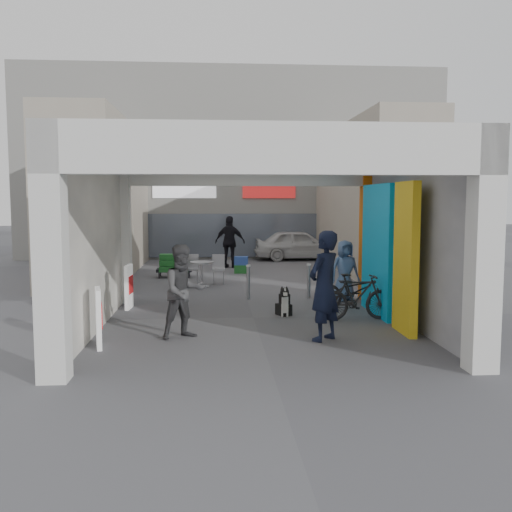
{
  "coord_description": "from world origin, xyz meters",
  "views": [
    {
      "loc": [
        -0.82,
        -11.77,
        2.46
      ],
      "look_at": [
        0.13,
        1.0,
        1.2
      ],
      "focal_mm": 40.0,
      "sensor_mm": 36.0,
      "label": 1
    }
  ],
  "objects": [
    {
      "name": "advert_board_near",
      "position": [
        -2.75,
        -2.24,
        0.51
      ],
      "size": [
        0.2,
        0.55,
        1.0
      ],
      "rotation": [
        0.0,
        0.0,
        0.22
      ],
      "color": "silver",
      "rests_on": "ground"
    },
    {
      "name": "bicycle_front",
      "position": [
        2.3,
        0.52,
        0.47
      ],
      "size": [
        1.88,
        0.93,
        0.95
      ],
      "primitive_type": "imported",
      "rotation": [
        0.0,
        0.0,
        1.4
      ],
      "color": "black",
      "rests_on": "ground"
    },
    {
      "name": "white_van",
      "position": [
        2.72,
        11.5,
        0.63
      ],
      "size": [
        3.71,
        1.5,
        1.26
      ],
      "primitive_type": "imported",
      "rotation": [
        0.0,
        0.0,
        1.57
      ],
      "color": "silver",
      "rests_on": "ground"
    },
    {
      "name": "man_with_dog",
      "position": [
        1.1,
        -2.04,
        0.97
      ],
      "size": [
        0.83,
        0.82,
        1.94
      ],
      "primitive_type": "imported",
      "rotation": [
        0.0,
        0.0,
        3.91
      ],
      "color": "black",
      "rests_on": "ground"
    },
    {
      "name": "bicycle_rear",
      "position": [
        2.11,
        -0.4,
        0.48
      ],
      "size": [
        1.63,
        0.54,
        0.97
      ],
      "primitive_type": "imported",
      "rotation": [
        0.0,
        0.0,
        1.62
      ],
      "color": "black",
      "rests_on": "ground"
    },
    {
      "name": "plaza_bldg_left",
      "position": [
        -4.5,
        7.5,
        2.5
      ],
      "size": [
        2.0,
        9.0,
        5.0
      ],
      "primitive_type": "cube",
      "color": "#A19885",
      "rests_on": "ground"
    },
    {
      "name": "bollard_left",
      "position": [
        -1.62,
        2.38,
        0.43
      ],
      "size": [
        0.09,
        0.09,
        0.86
      ],
      "primitive_type": "cylinder",
      "color": "gray",
      "rests_on": "ground"
    },
    {
      "name": "man_elderly",
      "position": [
        2.38,
        1.88,
        0.74
      ],
      "size": [
        0.8,
        0.61,
        1.49
      ],
      "primitive_type": "imported",
      "rotation": [
        0.0,
        0.0,
        0.2
      ],
      "color": "#506D9C",
      "rests_on": "ground"
    },
    {
      "name": "far_building",
      "position": [
        -0.0,
        13.99,
        3.99
      ],
      "size": [
        18.0,
        4.08,
        8.0
      ],
      "color": "white",
      "rests_on": "ground"
    },
    {
      "name": "cafe_set",
      "position": [
        -1.28,
        4.67,
        0.31
      ],
      "size": [
        1.43,
        1.15,
        0.86
      ],
      "rotation": [
        0.0,
        0.0,
        -0.11
      ],
      "color": "#9C9CA1",
      "rests_on": "ground"
    },
    {
      "name": "arcade_canopy",
      "position": [
        0.54,
        -0.82,
        2.3
      ],
      "size": [
        6.4,
        6.45,
        6.4
      ],
      "color": "silver",
      "rests_on": "ground"
    },
    {
      "name": "bollard_center",
      "position": [
        0.04,
        2.26,
        0.42
      ],
      "size": [
        0.09,
        0.09,
        0.84
      ],
      "primitive_type": "cylinder",
      "color": "gray",
      "rests_on": "ground"
    },
    {
      "name": "bollard_right",
      "position": [
        1.56,
        2.28,
        0.43
      ],
      "size": [
        0.09,
        0.09,
        0.85
      ],
      "primitive_type": "cylinder",
      "color": "gray",
      "rests_on": "ground"
    },
    {
      "name": "man_crates",
      "position": [
        -0.22,
        8.96,
        0.94
      ],
      "size": [
        1.19,
        0.75,
        1.89
      ],
      "primitive_type": "imported",
      "rotation": [
        0.0,
        0.0,
        2.86
      ],
      "color": "black",
      "rests_on": "ground"
    },
    {
      "name": "border_collie",
      "position": [
        0.67,
        0.13,
        0.26
      ],
      "size": [
        0.24,
        0.47,
        0.65
      ],
      "rotation": [
        0.0,
        0.0,
        0.43
      ],
      "color": "black",
      "rests_on": "ground"
    },
    {
      "name": "produce_stand",
      "position": [
        -2.08,
        6.48,
        0.29
      ],
      "size": [
        1.12,
        0.6,
        0.73
      ],
      "rotation": [
        0.0,
        0.0,
        -0.31
      ],
      "color": "black",
      "rests_on": "ground"
    },
    {
      "name": "ground",
      "position": [
        0.0,
        0.0,
        0.0
      ],
      "size": [
        90.0,
        90.0,
        0.0
      ],
      "primitive_type": "plane",
      "color": "#525256",
      "rests_on": "ground"
    },
    {
      "name": "crate_stack",
      "position": [
        0.11,
        7.39,
        0.28
      ],
      "size": [
        0.49,
        0.4,
        0.56
      ],
      "rotation": [
        0.0,
        0.0,
        -0.12
      ],
      "color": "#175120",
      "rests_on": "ground"
    },
    {
      "name": "plaza_bldg_right",
      "position": [
        4.5,
        7.5,
        2.5
      ],
      "size": [
        2.0,
        9.0,
        5.0
      ],
      "primitive_type": "cube",
      "color": "#A19885",
      "rests_on": "ground"
    },
    {
      "name": "advert_board_far",
      "position": [
        -2.75,
        1.21,
        0.51
      ],
      "size": [
        0.13,
        0.55,
        1.0
      ],
      "rotation": [
        0.0,
        0.0,
        -0.07
      ],
      "color": "silver",
      "rests_on": "ground"
    },
    {
      "name": "man_back_turned",
      "position": [
        -1.36,
        -1.67,
        0.84
      ],
      "size": [
        1.02,
        0.94,
        1.68
      ],
      "primitive_type": "imported",
      "rotation": [
        0.0,
        0.0,
        0.48
      ],
      "color": "#3C3C3E",
      "rests_on": "ground"
    }
  ]
}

